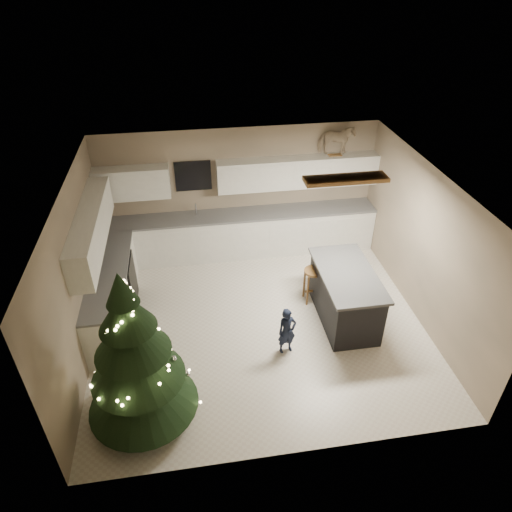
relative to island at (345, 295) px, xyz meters
name	(u,v)px	position (x,y,z in m)	size (l,w,h in m)	color
ground_plane	(259,322)	(-1.46, 0.09, -0.48)	(5.50, 5.50, 0.00)	silver
room_shell	(261,236)	(-1.44, 0.09, 1.27)	(5.52, 5.02, 2.61)	tan
cabinetry	(198,239)	(-2.37, 1.73, 0.28)	(5.50, 3.20, 2.00)	white
island	(345,295)	(0.00, 0.00, 0.00)	(0.90, 1.70, 0.95)	black
bar_stool	(313,278)	(-0.41, 0.53, 0.02)	(0.35, 0.35, 0.67)	brown
christmas_tree	(136,364)	(-3.31, -1.51, 0.52)	(1.52, 1.47, 2.44)	#3F2816
toddler	(287,331)	(-1.14, -0.63, -0.06)	(0.30, 0.20, 0.83)	black
rocking_horse	(336,140)	(0.42, 2.41, 1.83)	(0.71, 0.38, 0.60)	brown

